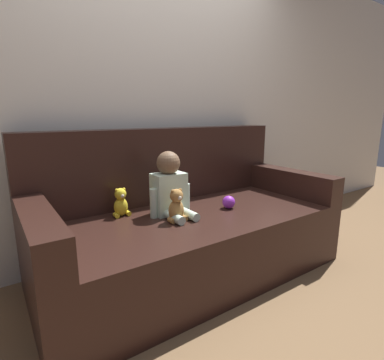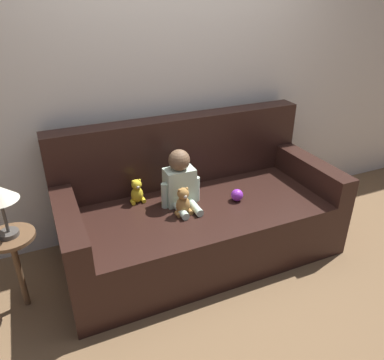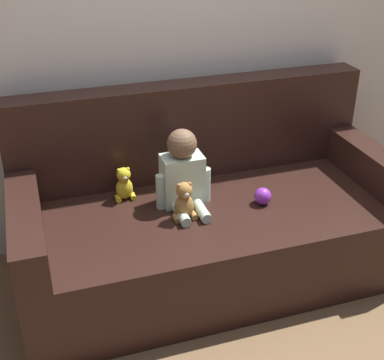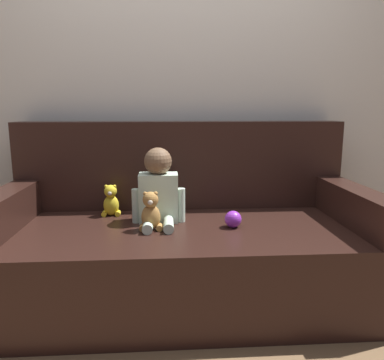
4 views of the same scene
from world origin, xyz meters
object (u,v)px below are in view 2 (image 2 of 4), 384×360
object	(u,v)px
person_baby	(180,182)
side_table	(5,217)
plush_toy_side	(137,192)
toy_ball	(237,195)
teddy_bear_brown	(183,202)
couch	(197,212)

from	to	relation	value
person_baby	side_table	xyz separation A→B (m)	(-1.19, -0.11, 0.06)
plush_toy_side	toy_ball	size ratio (longest dim) A/B	2.08
person_baby	side_table	size ratio (longest dim) A/B	0.47
person_baby	teddy_bear_brown	xyz separation A→B (m)	(-0.04, -0.15, -0.09)
toy_ball	teddy_bear_brown	bearing A→B (deg)	-178.69
person_baby	teddy_bear_brown	world-z (taller)	person_baby
teddy_bear_brown	toy_ball	distance (m)	0.46
side_table	teddy_bear_brown	bearing A→B (deg)	-2.14
toy_ball	side_table	distance (m)	1.62
toy_ball	plush_toy_side	bearing A→B (deg)	158.12
couch	toy_ball	world-z (taller)	couch
person_baby	toy_ball	size ratio (longest dim) A/B	4.63
person_baby	plush_toy_side	world-z (taller)	person_baby
person_baby	toy_ball	xyz separation A→B (m)	(0.42, -0.14, -0.14)
plush_toy_side	person_baby	bearing A→B (deg)	-26.46
toy_ball	side_table	xyz separation A→B (m)	(-1.61, 0.03, 0.20)
couch	person_baby	distance (m)	0.34
person_baby	plush_toy_side	size ratio (longest dim) A/B	2.23
person_baby	side_table	world-z (taller)	side_table
teddy_bear_brown	plush_toy_side	distance (m)	0.40
plush_toy_side	side_table	distance (m)	0.94
plush_toy_side	toy_ball	bearing A→B (deg)	-21.88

